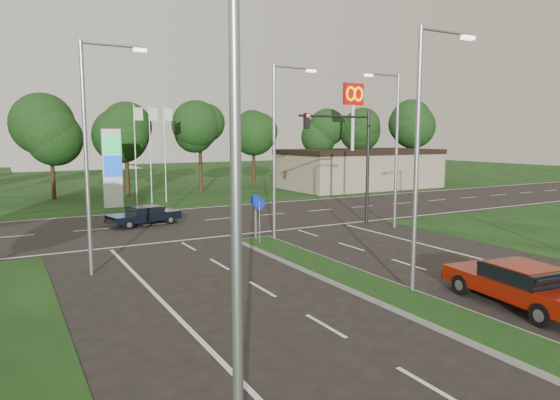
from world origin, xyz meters
TOP-DOWN VIEW (x-y plane):
  - verge_far at (0.00, 55.00)m, footprint 160.00×50.00m
  - cross_road at (0.00, 24.00)m, footprint 160.00×12.00m
  - median_kerb at (0.00, 4.00)m, footprint 2.00×26.00m
  - commercial_building at (22.00, 36.00)m, footprint 16.00×9.00m
  - streetlight_median_near at (1.00, 6.00)m, footprint 2.53×0.22m
  - streetlight_median_far at (1.00, 16.00)m, footprint 2.53×0.22m
  - streetlight_left_near at (-8.30, 0.00)m, footprint 2.53×0.22m
  - streetlight_left_far at (-8.30, 14.00)m, footprint 2.53×0.22m
  - streetlight_right_far at (8.80, 16.00)m, footprint 2.53×0.22m
  - traffic_signal at (7.19, 18.00)m, footprint 5.10×0.42m
  - median_signs at (0.00, 16.40)m, footprint 1.16×1.76m
  - gas_pylon at (-3.79, 33.05)m, footprint 5.80×1.26m
  - mcdonalds_sign at (18.00, 31.97)m, footprint 2.20×0.47m
  - treeline_far at (0.10, 39.93)m, footprint 6.00×6.00m
  - red_sedan at (2.95, 3.40)m, footprint 2.59×5.17m
  - navy_sedan at (-3.89, 24.12)m, footprint 4.50×2.58m

SIDE VIEW (x-z plane):
  - verge_far at x=0.00m, z-range -0.01..0.01m
  - cross_road at x=0.00m, z-range -0.01..0.01m
  - median_kerb at x=0.00m, z-range 0.00..0.12m
  - navy_sedan at x=-3.89m, z-range 0.04..1.21m
  - red_sedan at x=2.95m, z-range 0.05..1.42m
  - median_signs at x=0.00m, z-range 0.52..2.90m
  - commercial_building at x=22.00m, z-range 0.00..4.00m
  - gas_pylon at x=-3.79m, z-range -0.80..7.20m
  - traffic_signal at x=7.19m, z-range 1.15..8.15m
  - streetlight_median_near at x=1.00m, z-range 0.58..9.58m
  - streetlight_median_far at x=1.00m, z-range 0.58..9.58m
  - streetlight_left_near at x=-8.30m, z-range 0.58..9.58m
  - streetlight_left_far at x=-8.30m, z-range 0.58..9.58m
  - streetlight_right_far at x=8.80m, z-range 0.58..9.58m
  - treeline_far at x=0.10m, z-range 1.88..11.78m
  - mcdonalds_sign at x=18.00m, z-range 2.79..13.19m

